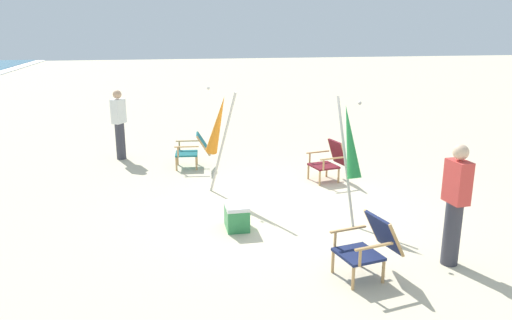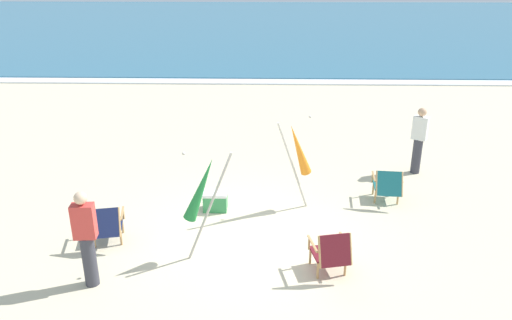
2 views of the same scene
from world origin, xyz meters
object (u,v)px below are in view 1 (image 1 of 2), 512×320
object	(u,v)px
beach_chair_front_left	(370,244)
person_by_waterline	(455,204)
umbrella_furled_orange	(218,126)
umbrella_furled_green	(350,143)
beach_chair_back_right	(194,149)
beach_chair_mid_center	(330,160)
cooler_box	(237,216)
person_near_chairs	(119,124)

from	to	relation	value
beach_chair_front_left	person_by_waterline	size ratio (longest dim) A/B	0.52
beach_chair_front_left	umbrella_furled_orange	size ratio (longest dim) A/B	0.42
beach_chair_front_left	umbrella_furled_green	world-z (taller)	umbrella_furled_green
umbrella_furled_green	person_by_waterline	size ratio (longest dim) A/B	1.22
beach_chair_back_right	beach_chair_mid_center	bearing A→B (deg)	-119.38
umbrella_furled_green	cooler_box	bearing A→B (deg)	89.48
beach_chair_mid_center	umbrella_furled_orange	xyz separation A→B (m)	(-0.43, 2.31, 0.87)
beach_chair_mid_center	person_by_waterline	size ratio (longest dim) A/B	0.50
beach_chair_back_right	umbrella_furled_green	xyz separation A→B (m)	(-3.62, -2.19, 0.88)
umbrella_furled_orange	person_by_waterline	bearing A→B (deg)	-141.86
umbrella_furled_green	person_near_chairs	distance (m)	6.07
beach_chair_front_left	beach_chair_mid_center	size ratio (longest dim) A/B	1.03
umbrella_furled_orange	umbrella_furled_green	bearing A→B (deg)	-132.30
umbrella_furled_orange	cooler_box	xyz separation A→B (m)	(-1.68, -0.08, -1.10)
beach_chair_mid_center	umbrella_furled_green	size ratio (longest dim) A/B	0.41
beach_chair_back_right	cooler_box	size ratio (longest dim) A/B	1.69
beach_chair_back_right	umbrella_furled_orange	bearing A→B (deg)	-170.41
beach_chair_back_right	umbrella_furled_orange	size ratio (longest dim) A/B	0.41
beach_chair_front_left	umbrella_furled_orange	xyz separation A→B (m)	(3.50, 1.48, 0.88)
beach_chair_mid_center	person_near_chairs	distance (m)	5.01
beach_chair_front_left	person_by_waterline	xyz separation A→B (m)	(0.10, -1.18, 0.41)
umbrella_furled_green	beach_chair_front_left	bearing A→B (deg)	167.96
umbrella_furled_orange	umbrella_furled_green	xyz separation A→B (m)	(-1.70, -1.87, -0.00)
beach_chair_front_left	beach_chair_back_right	size ratio (longest dim) A/B	1.02
person_near_chairs	umbrella_furled_green	bearing A→B (deg)	-140.55
beach_chair_back_right	cooler_box	bearing A→B (deg)	-173.63
umbrella_furled_green	cooler_box	size ratio (longest dim) A/B	4.07
beach_chair_mid_center	umbrella_furled_green	bearing A→B (deg)	168.18
beach_chair_mid_center	cooler_box	distance (m)	3.09
umbrella_furled_orange	person_near_chairs	size ratio (longest dim) A/B	1.23
person_near_chairs	beach_chair_back_right	bearing A→B (deg)	-122.55
umbrella_furled_orange	beach_chair_front_left	bearing A→B (deg)	-157.00
umbrella_furled_orange	person_by_waterline	world-z (taller)	umbrella_furled_orange
umbrella_furled_green	beach_chair_mid_center	bearing A→B (deg)	-11.82
beach_chair_front_left	person_near_chairs	size ratio (longest dim) A/B	0.52
beach_chair_mid_center	umbrella_furled_orange	distance (m)	2.51
beach_chair_mid_center	cooler_box	size ratio (longest dim) A/B	1.67
beach_chair_front_left	person_by_waterline	distance (m)	1.26
umbrella_furled_orange	person_by_waterline	distance (m)	4.34
beach_chair_front_left	beach_chair_mid_center	xyz separation A→B (m)	(3.93, -0.83, 0.01)
beach_chair_mid_center	person_near_chairs	size ratio (longest dim) A/B	0.50
beach_chair_back_right	person_near_chairs	bearing A→B (deg)	57.45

